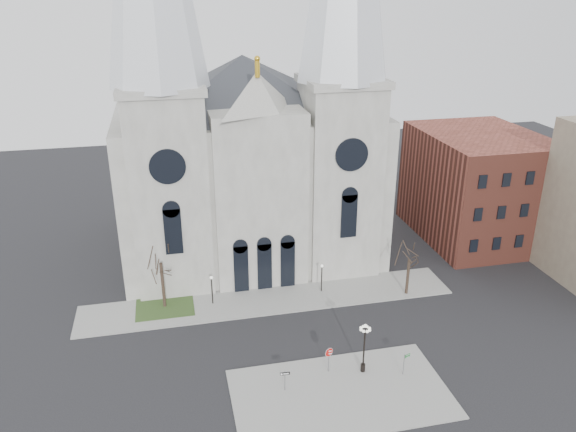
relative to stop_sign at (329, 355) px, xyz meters
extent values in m
plane|color=black|center=(-2.82, 2.06, -1.89)|extent=(160.00, 160.00, 0.00)
cube|color=gray|center=(0.18, -2.94, -1.82)|extent=(18.00, 10.00, 0.14)
cube|color=gray|center=(-2.82, 13.06, -1.82)|extent=(40.00, 6.00, 0.14)
cube|color=#2C4B20|center=(-13.82, 14.06, -1.80)|extent=(6.00, 5.00, 0.18)
cube|color=gray|center=(-2.82, 28.06, 7.11)|extent=(30.00, 24.00, 18.00)
pyramid|color=#2D3035|center=(-2.82, 28.06, 22.11)|extent=(33.00, 26.40, 6.00)
cube|color=gray|center=(-12.32, 19.56, 9.11)|extent=(8.00, 8.00, 22.00)
cylinder|color=black|center=(-12.32, 15.51, 13.11)|extent=(3.60, 0.30, 3.60)
cube|color=gray|center=(6.68, 19.56, 9.11)|extent=(8.00, 8.00, 22.00)
cylinder|color=black|center=(6.68, 15.51, 13.11)|extent=(3.60, 0.30, 3.60)
cube|color=gray|center=(-2.82, 18.06, 7.86)|extent=(10.00, 5.00, 19.50)
pyramid|color=gray|center=(-2.82, 18.06, 19.61)|extent=(11.00, 5.00, 4.00)
cube|color=brown|center=(27.18, 24.06, 5.11)|extent=(14.00, 18.00, 14.00)
cylinder|color=black|center=(-13.82, 14.06, 0.74)|extent=(0.32, 0.32, 5.25)
cylinder|color=black|center=(12.18, 11.06, 0.21)|extent=(0.32, 0.32, 4.20)
cylinder|color=black|center=(-8.82, 13.56, -0.25)|extent=(0.12, 0.12, 3.00)
sphere|color=white|center=(-8.82, 13.56, 1.35)|extent=(0.32, 0.32, 0.32)
cylinder|color=black|center=(3.18, 13.56, -0.25)|extent=(0.12, 0.12, 3.00)
sphere|color=white|center=(3.18, 13.56, 1.35)|extent=(0.32, 0.32, 0.32)
cylinder|color=slate|center=(0.00, 0.00, -0.57)|extent=(0.09, 0.09, 2.36)
cylinder|color=red|center=(0.00, 0.00, 0.26)|extent=(0.82, 0.06, 0.82)
cylinder|color=white|center=(0.00, 0.00, 0.26)|extent=(0.88, 0.04, 0.88)
cube|color=white|center=(0.00, 0.00, 0.39)|extent=(0.45, 0.03, 0.10)
cube|color=white|center=(0.00, 0.00, 0.12)|extent=(0.51, 0.03, 0.10)
cylinder|color=black|center=(2.95, -0.64, 0.39)|extent=(0.15, 0.15, 4.27)
cylinder|color=black|center=(2.95, -0.64, -1.38)|extent=(0.41, 0.41, 0.74)
sphere|color=white|center=(2.95, -0.64, 2.94)|extent=(0.30, 0.30, 0.30)
cylinder|color=slate|center=(-4.25, -1.56, -0.80)|extent=(0.08, 0.08, 1.90)
cube|color=black|center=(-4.25, -1.56, -0.07)|extent=(0.83, 0.08, 0.27)
cylinder|color=slate|center=(6.24, -1.80, -0.73)|extent=(0.08, 0.08, 2.04)
cube|color=#0E631C|center=(6.55, -1.70, 0.16)|extent=(0.55, 0.22, 0.14)
cube|color=#0E631C|center=(6.55, -1.70, -0.03)|extent=(0.55, 0.22, 0.14)
camera|label=1|loc=(-12.26, -38.51, 29.80)|focal=35.00mm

